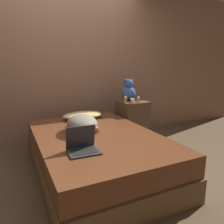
# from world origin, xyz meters

# --- Properties ---
(ground_plane) EXTENTS (12.00, 12.00, 0.00)m
(ground_plane) POSITION_xyz_m (0.00, 0.00, 0.00)
(ground_plane) COLOR brown
(wall_back) EXTENTS (8.00, 0.06, 2.60)m
(wall_back) POSITION_xyz_m (0.00, 1.30, 1.30)
(wall_back) COLOR #996B51
(wall_back) RESTS_ON ground_plane
(bed) EXTENTS (1.35, 2.04, 0.48)m
(bed) POSITION_xyz_m (0.00, 0.00, 0.24)
(bed) COLOR brown
(bed) RESTS_ON ground_plane
(nightstand) EXTENTS (0.42, 0.44, 0.69)m
(nightstand) POSITION_xyz_m (0.94, 0.75, 0.34)
(nightstand) COLOR brown
(nightstand) RESTS_ON ground_plane
(pillow) EXTENTS (0.60, 0.36, 0.11)m
(pillow) POSITION_xyz_m (0.09, 0.76, 0.54)
(pillow) COLOR tan
(pillow) RESTS_ON bed
(person_lying) EXTENTS (0.44, 0.67, 0.21)m
(person_lying) POSITION_xyz_m (-0.11, 0.17, 0.58)
(person_lying) COLOR gray
(person_lying) RESTS_ON bed
(laptop) EXTENTS (0.29, 0.24, 0.24)m
(laptop) POSITION_xyz_m (-0.31, -0.43, 0.54)
(laptop) COLOR #333338
(laptop) RESTS_ON bed
(teddy_bear) EXTENTS (0.23, 0.23, 0.36)m
(teddy_bear) POSITION_xyz_m (0.91, 0.83, 0.85)
(teddy_bear) COLOR #335693
(teddy_bear) RESTS_ON nightstand
(bottle_amber) EXTENTS (0.05, 0.05, 0.10)m
(bottle_amber) POSITION_xyz_m (0.78, 0.69, 0.74)
(bottle_amber) COLOR gold
(bottle_amber) RESTS_ON nightstand
(bottle_orange) EXTENTS (0.05, 0.05, 0.09)m
(bottle_orange) POSITION_xyz_m (0.97, 0.61, 0.73)
(bottle_orange) COLOR orange
(bottle_orange) RESTS_ON nightstand
(bottle_red) EXTENTS (0.05, 0.05, 0.06)m
(bottle_red) POSITION_xyz_m (0.87, 0.66, 0.72)
(bottle_red) COLOR #B72D2D
(bottle_red) RESTS_ON nightstand
(bottle_white) EXTENTS (0.05, 0.05, 0.07)m
(bottle_white) POSITION_xyz_m (0.84, 0.57, 0.72)
(bottle_white) COLOR white
(bottle_white) RESTS_ON nightstand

